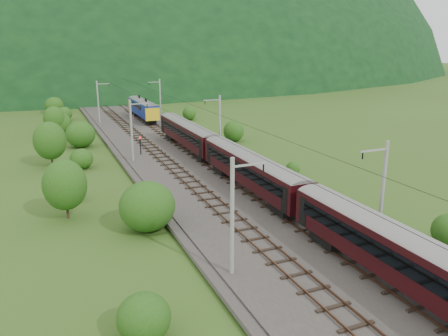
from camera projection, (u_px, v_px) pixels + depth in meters
name	position (u px, v px, depth m)	size (l,w,h in m)	color
ground	(310.00, 260.00, 31.66)	(600.00, 600.00, 0.00)	#365019
railbed	(249.00, 211.00, 40.48)	(14.00, 220.00, 0.30)	#38332D
track_left	(225.00, 213.00, 39.51)	(2.40, 220.00, 0.27)	brown
track_right	(272.00, 205.00, 41.32)	(2.40, 220.00, 0.27)	brown
catenary_left	(132.00, 129.00, 56.46)	(2.54, 192.28, 8.00)	gray
catenary_right	(219.00, 123.00, 61.07)	(2.54, 192.28, 8.00)	gray
overhead_wires	(250.00, 138.00, 38.58)	(4.83, 198.00, 0.03)	black
mountain_main	(65.00, 70.00, 261.84)	(504.00, 360.00, 244.00)	black
train	(251.00, 165.00, 44.64)	(2.67, 107.73, 4.63)	black
hazard_post_near	(132.00, 117.00, 87.69)	(0.14, 0.14, 1.29)	red
hazard_post_far	(133.00, 118.00, 86.88)	(0.14, 0.14, 1.31)	red
signal	(140.00, 144.00, 60.42)	(0.27, 0.27, 2.47)	black
vegetation_left	(84.00, 176.00, 44.07)	(12.52, 141.84, 5.79)	#284E15
vegetation_right	(305.00, 165.00, 51.56)	(5.96, 106.63, 3.01)	#284E15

